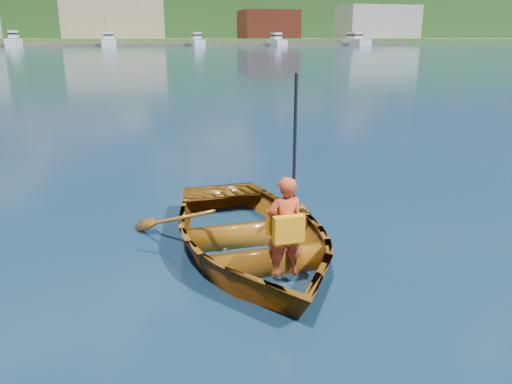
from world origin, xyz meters
name	(u,v)px	position (x,y,z in m)	size (l,w,h in m)	color
ground	(339,278)	(0.00, 0.00, 0.00)	(600.00, 600.00, 0.00)	#0D1A41
rowboat	(250,234)	(-0.85, 0.94, 0.26)	(2.98, 4.06, 0.82)	maroon
child_paddler	(285,226)	(-0.66, 0.05, 0.69)	(0.43, 0.35, 2.22)	#C53E1E
shoreline	(128,18)	(0.00, 236.61, 10.32)	(400.00, 140.00, 22.00)	#324C1C
dock	(154,45)	(6.03, 148.00, 0.40)	(160.05, 9.26, 0.80)	brown
waterfront_buildings	(104,19)	(-7.74, 165.00, 7.74)	(202.00, 16.00, 14.00)	brown
marina_yachts	(108,41)	(-6.55, 143.31, 1.42)	(147.70, 13.75, 4.39)	silver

